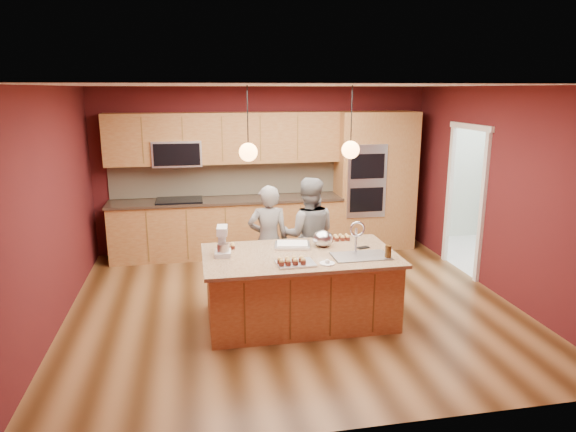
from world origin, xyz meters
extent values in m
plane|color=#432710|center=(0.00, 0.00, 0.00)|extent=(5.50, 5.50, 0.00)
plane|color=white|center=(0.00, 0.00, 2.70)|extent=(5.50, 5.50, 0.00)
plane|color=#4C1416|center=(0.00, 2.50, 1.35)|extent=(5.50, 0.00, 5.50)
plane|color=#4C1416|center=(0.00, -2.50, 1.35)|extent=(5.50, 0.00, 5.50)
plane|color=#4C1416|center=(-2.75, 0.00, 1.35)|extent=(0.00, 5.00, 5.00)
plane|color=#4C1416|center=(2.75, 0.00, 1.35)|extent=(0.00, 5.00, 5.00)
cube|color=#9C5227|center=(-0.65, 2.20, 0.45)|extent=(3.70, 0.60, 0.90)
cube|color=black|center=(-0.65, 2.19, 0.92)|extent=(3.74, 0.64, 0.04)
cube|color=#C7BA94|center=(-0.65, 2.48, 1.22)|extent=(3.70, 0.03, 0.56)
cube|color=#9C5227|center=(-0.65, 2.32, 1.90)|extent=(3.70, 0.36, 0.80)
cube|color=black|center=(-1.40, 2.18, 0.94)|extent=(0.72, 0.52, 0.03)
cube|color=silver|center=(-1.40, 2.30, 1.68)|extent=(0.76, 0.40, 0.40)
cube|color=#9C5227|center=(1.60, 2.20, 1.15)|extent=(0.80, 0.60, 2.30)
cube|color=silver|center=(1.60, 1.90, 1.20)|extent=(0.66, 0.04, 1.20)
cube|color=#9C5227|center=(2.25, 2.20, 1.15)|extent=(0.50, 0.60, 2.30)
plane|color=silver|center=(3.65, 1.20, 0.00)|extent=(2.60, 2.60, 0.00)
plane|color=silver|center=(4.55, 1.20, 1.35)|extent=(0.00, 2.70, 2.70)
cube|color=white|center=(4.35, 1.20, 1.95)|extent=(0.35, 2.40, 0.75)
cylinder|color=black|center=(-0.58, -0.43, 2.35)|extent=(0.01, 0.01, 0.70)
sphere|color=#ED9045|center=(-0.58, -0.43, 2.00)|extent=(0.20, 0.20, 0.20)
cylinder|color=black|center=(0.57, -0.43, 2.35)|extent=(0.01, 0.01, 0.70)
sphere|color=#ED9045|center=(0.57, -0.43, 2.00)|extent=(0.20, 0.20, 0.20)
cube|color=#9C5227|center=(0.00, -0.43, 0.39)|extent=(2.12, 1.15, 0.78)
cube|color=#D5B486|center=(0.00, -0.43, 0.80)|extent=(2.22, 1.25, 0.04)
cube|color=silver|center=(0.66, -0.65, 0.74)|extent=(0.64, 0.37, 0.18)
imported|color=black|center=(-0.24, 0.44, 0.73)|extent=(0.55, 0.38, 1.47)
imported|color=slate|center=(0.30, 0.44, 0.78)|extent=(0.86, 0.73, 1.55)
cube|color=silver|center=(-0.88, -0.33, 0.84)|extent=(0.20, 0.25, 0.05)
cube|color=silver|center=(-0.88, -0.23, 0.99)|extent=(0.10, 0.08, 0.23)
cube|color=silver|center=(-0.88, -0.31, 1.11)|extent=(0.14, 0.24, 0.09)
cylinder|color=silver|center=(-0.88, -0.37, 0.91)|extent=(0.13, 0.13, 0.12)
cube|color=white|center=(-0.03, -0.15, 0.83)|extent=(0.47, 0.38, 0.03)
cube|color=white|center=(-0.03, -0.15, 0.85)|extent=(0.41, 0.32, 0.02)
cube|color=silver|center=(-0.12, -0.78, 0.83)|extent=(0.42, 0.31, 0.02)
ellipsoid|color=silver|center=(0.33, -0.20, 0.91)|extent=(0.24, 0.24, 0.21)
cylinder|color=white|center=(0.22, -0.84, 0.82)|extent=(0.17, 0.17, 0.01)
cylinder|color=#3B230C|center=(0.94, -0.76, 0.89)|extent=(0.07, 0.07, 0.15)
cube|color=black|center=(0.78, -0.36, 0.82)|extent=(0.16, 0.11, 0.01)
cube|color=silver|center=(4.19, 0.82, 0.49)|extent=(0.74, 0.76, 0.98)
cube|color=silver|center=(4.21, 1.54, 0.49)|extent=(0.77, 0.78, 0.97)
camera|label=1|loc=(-1.18, -5.93, 2.67)|focal=32.00mm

